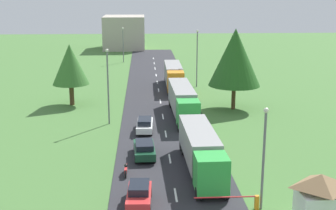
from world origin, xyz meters
TOP-DOWN VIEW (x-y plane):
  - road at (0.00, 24.50)m, footprint 10.00×140.00m
  - lane_marking_centre at (0.00, 19.87)m, footprint 0.16×119.67m
  - truck_lead at (2.49, 12.51)m, footprint 2.83×12.17m
  - truck_second at (2.42, 29.79)m, footprint 2.78×13.37m
  - truck_third at (2.46, 46.97)m, footprint 2.59×12.71m
  - car_lead at (-2.76, 6.45)m, footprint 1.90×3.98m
  - car_second at (-2.34, 16.12)m, footprint 2.09×4.60m
  - car_third at (-2.25, 24.01)m, footprint 1.91×4.62m
  - motorcycle_courier at (-3.92, 11.97)m, footprint 0.28×1.94m
  - guard_booth at (9.10, 2.84)m, footprint 3.15×2.75m
  - barrier_gate at (4.80, 5.34)m, footprint 4.64×0.28m
  - person_lead at (10.44, 3.92)m, footprint 0.38×0.22m
  - lamppost_lead at (5.94, 5.43)m, footprint 0.36×0.36m
  - lamppost_second at (-6.40, 27.37)m, footprint 0.36×0.36m
  - lamppost_third at (6.25, 47.67)m, footprint 0.36×0.36m
  - lamppost_fourth at (-6.57, 73.89)m, footprint 0.36×0.36m
  - tree_oak at (-12.08, 36.76)m, footprint 4.90×4.90m
  - tree_maple at (9.41, 33.31)m, footprint 6.68×6.68m
  - distant_building at (-7.23, 97.88)m, footprint 10.65×13.24m

SIDE VIEW (x-z plane):
  - road at x=0.00m, z-range 0.00..0.06m
  - lane_marking_centre at x=0.00m, z-range 0.06..0.07m
  - motorcycle_courier at x=-3.92m, z-range 0.09..1.00m
  - barrier_gate at x=4.80m, z-range 0.17..1.22m
  - car_third at x=-2.25m, z-range 0.09..1.60m
  - car_second at x=-2.34m, z-range 0.10..1.61m
  - person_lead at x=10.44m, z-range 0.03..1.69m
  - car_lead at x=-2.76m, z-range 0.09..1.64m
  - guard_booth at x=9.10m, z-range 0.04..3.70m
  - truck_lead at x=2.49m, z-range 0.34..3.75m
  - truck_third at x=2.46m, z-range 0.35..3.88m
  - truck_second at x=2.42m, z-range 0.34..3.96m
  - lamppost_fourth at x=-6.57m, z-range 0.47..7.90m
  - lamppost_lead at x=5.94m, z-range 0.47..7.93m
  - distant_building at x=-7.23m, z-range 0.00..8.57m
  - lamppost_second at x=-6.40m, z-range 0.48..9.26m
  - lamppost_third at x=6.25m, z-range 0.49..9.61m
  - tree_oak at x=-12.08m, z-range 1.40..9.67m
  - tree_maple at x=9.41m, z-range 1.57..12.09m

